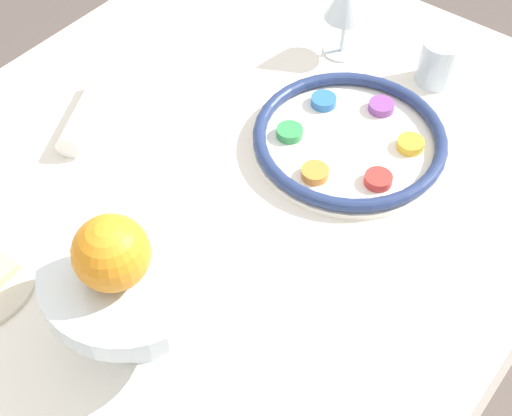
# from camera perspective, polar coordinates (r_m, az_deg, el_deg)

# --- Properties ---
(ground_plane) EXTENTS (8.00, 8.00, 0.00)m
(ground_plane) POSITION_cam_1_polar(r_m,az_deg,el_deg) (1.64, -2.89, -15.89)
(ground_plane) COLOR #564C47
(dining_table) EXTENTS (1.25, 0.92, 0.72)m
(dining_table) POSITION_cam_1_polar(r_m,az_deg,el_deg) (1.32, -3.50, -9.42)
(dining_table) COLOR silver
(dining_table) RESTS_ON ground_plane
(seder_plate) EXTENTS (0.29, 0.29, 0.03)m
(seder_plate) POSITION_cam_1_polar(r_m,az_deg,el_deg) (1.09, 7.48, 5.49)
(seder_plate) COLOR silver
(seder_plate) RESTS_ON dining_table
(wine_glass) EXTENTS (0.07, 0.07, 0.15)m
(wine_glass) POSITION_cam_1_polar(r_m,az_deg,el_deg) (1.22, 7.30, 16.18)
(wine_glass) COLOR silver
(wine_glass) RESTS_ON dining_table
(fruit_stand) EXTENTS (0.20, 0.20, 0.12)m
(fruit_stand) POSITION_cam_1_polar(r_m,az_deg,el_deg) (0.83, -9.93, -5.67)
(fruit_stand) COLOR silver
(fruit_stand) RESTS_ON dining_table
(orange_fruit) EXTENTS (0.08, 0.08, 0.08)m
(orange_fruit) POSITION_cam_1_polar(r_m,az_deg,el_deg) (0.77, -11.51, -3.55)
(orange_fruit) COLOR orange
(orange_fruit) RESTS_ON fruit_stand
(napkin_roll) EXTENTS (0.16, 0.11, 0.04)m
(napkin_roll) POSITION_cam_1_polar(r_m,az_deg,el_deg) (1.15, -13.43, 7.40)
(napkin_roll) COLOR white
(napkin_roll) RESTS_ON dining_table
(cup_mid) EXTENTS (0.07, 0.07, 0.08)m
(cup_mid) POSITION_cam_1_polar(r_m,az_deg,el_deg) (1.22, 14.42, 11.28)
(cup_mid) COLOR silver
(cup_mid) RESTS_ON dining_table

